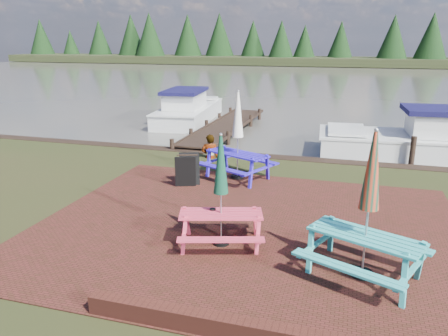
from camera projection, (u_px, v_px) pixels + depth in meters
ground at (234, 248)px, 8.57m from camera, size 120.00×120.00×0.00m
paving at (246, 227)px, 9.48m from camera, size 9.00×7.50×0.02m
water at (334, 81)px, 42.57m from camera, size 120.00×60.00×0.02m
far_treeline at (345, 43)px, 68.30m from camera, size 120.00×10.00×8.10m
picnic_table_teal at (366, 229)px, 7.27m from camera, size 2.35×2.25×2.58m
picnic_table_red at (221, 208)px, 8.47m from camera, size 1.96×1.83×2.24m
picnic_table_blue at (238, 149)px, 12.56m from camera, size 2.35×2.25×2.55m
chalkboard at (187, 170)px, 12.00m from camera, size 0.61×0.72×0.91m
jetty at (225, 126)px, 19.85m from camera, size 1.76×9.08×1.00m
boat_jetty at (188, 111)px, 22.49m from camera, size 2.90×6.73×1.89m
boat_near at (432, 143)px, 15.43m from camera, size 7.61×3.09×2.02m
person at (210, 135)px, 14.79m from camera, size 0.68×0.54×1.62m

